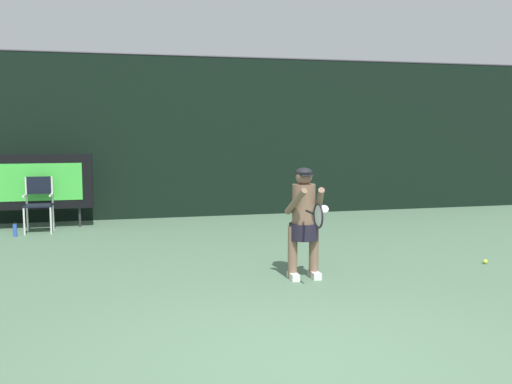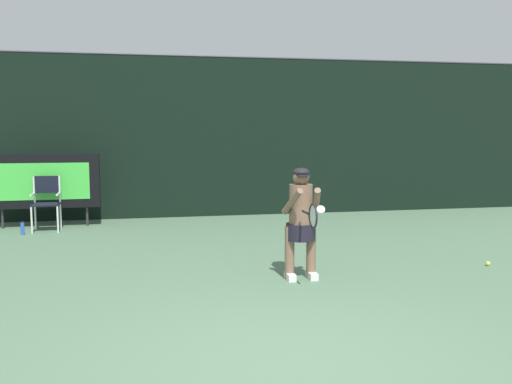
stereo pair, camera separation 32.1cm
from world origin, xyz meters
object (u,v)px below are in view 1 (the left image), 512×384
object	(u,v)px
scoreboard	(36,182)
tennis_ball_loose	(485,262)
tennis_player	(304,218)
water_bottle	(15,230)
tennis_racket	(318,215)
umpire_chair	(39,201)

from	to	relation	value
scoreboard	tennis_ball_loose	world-z (taller)	scoreboard
scoreboard	tennis_player	distance (m)	6.37
water_bottle	tennis_ball_loose	xyz separation A→B (m)	(7.20, -3.98, -0.09)
tennis_player	water_bottle	bearing A→B (deg)	136.23
scoreboard	tennis_racket	world-z (taller)	scoreboard
water_bottle	tennis_player	xyz separation A→B (m)	(4.29, -4.11, 0.70)
scoreboard	water_bottle	xyz separation A→B (m)	(-0.29, -0.84, -0.82)
scoreboard	umpire_chair	distance (m)	0.58
scoreboard	tennis_racket	xyz separation A→B (m)	(3.96, -5.61, 0.01)
scoreboard	tennis_racket	size ratio (longest dim) A/B	3.65
tennis_player	tennis_racket	bearing A→B (deg)	-94.02
umpire_chair	scoreboard	bearing A→B (deg)	102.32
tennis_racket	tennis_ball_loose	distance (m)	3.19
scoreboard	umpire_chair	bearing A→B (deg)	-77.68
umpire_chair	water_bottle	xyz separation A→B (m)	(-0.39, -0.37, -0.50)
tennis_ball_loose	scoreboard	bearing A→B (deg)	145.09
water_bottle	tennis_ball_loose	size ratio (longest dim) A/B	3.90
umpire_chair	tennis_racket	size ratio (longest dim) A/B	1.79
water_bottle	tennis_player	size ratio (longest dim) A/B	0.18
umpire_chair	tennis_player	size ratio (longest dim) A/B	0.72
water_bottle	tennis_racket	xyz separation A→B (m)	(4.25, -4.77, 0.83)
water_bottle	scoreboard	bearing A→B (deg)	70.84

